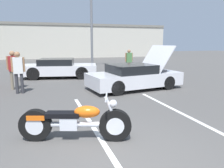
% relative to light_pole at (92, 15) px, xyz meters
% --- Properties ---
extents(ground_plane, '(80.00, 80.00, 0.00)m').
position_rel_light_pole_xyz_m(ground_plane, '(-2.72, -13.37, -4.07)').
color(ground_plane, '#514F4C').
extents(parking_stripe_middle, '(0.12, 4.94, 0.01)m').
position_rel_light_pole_xyz_m(parking_stripe_middle, '(-2.73, -11.29, -4.06)').
color(parking_stripe_middle, white).
rests_on(parking_stripe_middle, ground).
extents(parking_stripe_back, '(0.12, 4.94, 0.01)m').
position_rel_light_pole_xyz_m(parking_stripe_back, '(0.00, -11.29, -4.06)').
color(parking_stripe_back, white).
rests_on(parking_stripe_back, ground).
extents(far_building, '(32.00, 4.20, 4.40)m').
position_rel_light_pole_xyz_m(far_building, '(-2.72, 13.95, -1.73)').
color(far_building, beige).
rests_on(far_building, ground).
extents(light_pole, '(1.21, 0.28, 7.37)m').
position_rel_light_pole_xyz_m(light_pole, '(0.00, 0.00, 0.00)').
color(light_pole, slate).
rests_on(light_pole, ground).
extents(motorcycle, '(2.31, 0.99, 0.98)m').
position_rel_light_pole_xyz_m(motorcycle, '(-3.26, -12.20, -3.66)').
color(motorcycle, black).
rests_on(motorcycle, ground).
extents(show_car_hood_open, '(4.32, 2.36, 1.92)m').
position_rel_light_pole_xyz_m(show_car_hood_open, '(0.09, -7.74, -3.51)').
color(show_car_hood_open, silver).
rests_on(show_car_hood_open, ground).
extents(parked_car_right_row, '(4.57, 2.70, 1.11)m').
position_rel_light_pole_xyz_m(parked_car_right_row, '(-2.87, -3.44, -3.51)').
color(parked_car_right_row, silver).
rests_on(parked_car_right_row, ground).
extents(spectator_near_motorcycle, '(0.52, 0.21, 1.59)m').
position_rel_light_pole_xyz_m(spectator_near_motorcycle, '(1.57, -3.46, -3.13)').
color(spectator_near_motorcycle, '#333338').
rests_on(spectator_near_motorcycle, ground).
extents(spectator_by_show_car, '(0.52, 0.22, 1.70)m').
position_rel_light_pole_xyz_m(spectator_by_show_car, '(-4.76, -7.15, -3.05)').
color(spectator_by_show_car, '#333338').
rests_on(spectator_by_show_car, ground).
extents(spectator_midground, '(0.52, 0.22, 1.70)m').
position_rel_light_pole_xyz_m(spectator_midground, '(-5.04, -6.27, -3.05)').
color(spectator_midground, gray).
rests_on(spectator_midground, ground).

